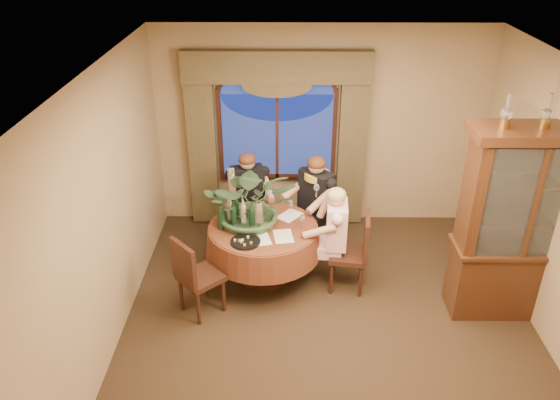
{
  "coord_description": "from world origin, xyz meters",
  "views": [
    {
      "loc": [
        -0.49,
        -4.57,
        4.03
      ],
      "look_at": [
        -0.55,
        0.96,
        1.1
      ],
      "focal_mm": 35.0,
      "sensor_mm": 36.0,
      "label": 1
    }
  ],
  "objects_px": {
    "wine_bottle_1": "(252,215)",
    "wine_bottle_5": "(243,213)",
    "centerpiece_plant": "(252,172)",
    "oil_lamp_left": "(507,111)",
    "chair_front_left": "(201,275)",
    "person_pink": "(336,237)",
    "person_back": "(248,199)",
    "wine_bottle_0": "(221,217)",
    "oil_lamp_center": "(547,111)",
    "chair_back": "(251,210)",
    "chair_back_right": "(303,216)",
    "china_cabinet": "(520,226)",
    "dining_table": "(263,253)",
    "wine_bottle_3": "(230,208)",
    "wine_bottle_2": "(236,207)",
    "person_scarf": "(316,205)",
    "olive_bowl": "(266,227)",
    "wine_bottle_4": "(233,214)",
    "chair_right": "(348,253)",
    "stoneware_vase": "(258,213)"
  },
  "relations": [
    {
      "from": "wine_bottle_2",
      "to": "person_back",
      "type": "bearing_deg",
      "value": 82.38
    },
    {
      "from": "wine_bottle_2",
      "to": "stoneware_vase",
      "type": "bearing_deg",
      "value": -12.69
    },
    {
      "from": "wine_bottle_2",
      "to": "wine_bottle_5",
      "type": "bearing_deg",
      "value": -52.87
    },
    {
      "from": "chair_back",
      "to": "chair_front_left",
      "type": "relative_size",
      "value": 1.0
    },
    {
      "from": "centerpiece_plant",
      "to": "wine_bottle_1",
      "type": "xyz_separation_m",
      "value": [
        -0.0,
        -0.12,
        -0.5
      ]
    },
    {
      "from": "person_back",
      "to": "wine_bottle_5",
      "type": "bearing_deg",
      "value": 74.92
    },
    {
      "from": "wine_bottle_5",
      "to": "olive_bowl",
      "type": "bearing_deg",
      "value": -18.5
    },
    {
      "from": "wine_bottle_4",
      "to": "person_pink",
      "type": "bearing_deg",
      "value": -2.38
    },
    {
      "from": "wine_bottle_1",
      "to": "wine_bottle_5",
      "type": "xyz_separation_m",
      "value": [
        -0.1,
        0.06,
        0.0
      ]
    },
    {
      "from": "wine_bottle_2",
      "to": "chair_front_left",
      "type": "bearing_deg",
      "value": -114.05
    },
    {
      "from": "wine_bottle_2",
      "to": "oil_lamp_center",
      "type": "bearing_deg",
      "value": -12.98
    },
    {
      "from": "chair_right",
      "to": "wine_bottle_1",
      "type": "bearing_deg",
      "value": 92.22
    },
    {
      "from": "dining_table",
      "to": "person_pink",
      "type": "distance_m",
      "value": 0.9
    },
    {
      "from": "chair_back_right",
      "to": "centerpiece_plant",
      "type": "distance_m",
      "value": 1.27
    },
    {
      "from": "person_back",
      "to": "centerpiece_plant",
      "type": "height_order",
      "value": "centerpiece_plant"
    },
    {
      "from": "person_pink",
      "to": "chair_right",
      "type": "bearing_deg",
      "value": -116.99
    },
    {
      "from": "dining_table",
      "to": "oil_lamp_left",
      "type": "distance_m",
      "value": 3.13
    },
    {
      "from": "china_cabinet",
      "to": "wine_bottle_2",
      "type": "height_order",
      "value": "china_cabinet"
    },
    {
      "from": "person_pink",
      "to": "person_back",
      "type": "distance_m",
      "value": 1.42
    },
    {
      "from": "stoneware_vase",
      "to": "wine_bottle_5",
      "type": "bearing_deg",
      "value": -158.61
    },
    {
      "from": "oil_lamp_center",
      "to": "dining_table",
      "type": "bearing_deg",
      "value": 168.66
    },
    {
      "from": "wine_bottle_0",
      "to": "wine_bottle_1",
      "type": "height_order",
      "value": "same"
    },
    {
      "from": "wine_bottle_4",
      "to": "chair_right",
      "type": "bearing_deg",
      "value": -5.77
    },
    {
      "from": "china_cabinet",
      "to": "wine_bottle_4",
      "type": "height_order",
      "value": "china_cabinet"
    },
    {
      "from": "oil_lamp_center",
      "to": "chair_back",
      "type": "xyz_separation_m",
      "value": [
        -2.94,
        1.42,
        -1.88
      ]
    },
    {
      "from": "chair_right",
      "to": "wine_bottle_3",
      "type": "height_order",
      "value": "wine_bottle_3"
    },
    {
      "from": "chair_right",
      "to": "china_cabinet",
      "type": "bearing_deg",
      "value": -94.58
    },
    {
      "from": "wine_bottle_1",
      "to": "wine_bottle_3",
      "type": "xyz_separation_m",
      "value": [
        -0.27,
        0.15,
        0.0
      ]
    },
    {
      "from": "wine_bottle_4",
      "to": "wine_bottle_5",
      "type": "bearing_deg",
      "value": 21.41
    },
    {
      "from": "china_cabinet",
      "to": "wine_bottle_5",
      "type": "relative_size",
      "value": 6.64
    },
    {
      "from": "chair_right",
      "to": "stoneware_vase",
      "type": "xyz_separation_m",
      "value": [
        -1.06,
        0.25,
        0.4
      ]
    },
    {
      "from": "wine_bottle_1",
      "to": "wine_bottle_5",
      "type": "bearing_deg",
      "value": 151.0
    },
    {
      "from": "chair_back_right",
      "to": "wine_bottle_2",
      "type": "bearing_deg",
      "value": 68.86
    },
    {
      "from": "chair_back",
      "to": "wine_bottle_1",
      "type": "relative_size",
      "value": 2.91
    },
    {
      "from": "wine_bottle_0",
      "to": "oil_lamp_left",
      "type": "bearing_deg",
      "value": -9.59
    },
    {
      "from": "stoneware_vase",
      "to": "wine_bottle_4",
      "type": "height_order",
      "value": "wine_bottle_4"
    },
    {
      "from": "oil_lamp_left",
      "to": "wine_bottle_3",
      "type": "bearing_deg",
      "value": 166.18
    },
    {
      "from": "chair_back_right",
      "to": "olive_bowl",
      "type": "relative_size",
      "value": 6.38
    },
    {
      "from": "wine_bottle_1",
      "to": "centerpiece_plant",
      "type": "bearing_deg",
      "value": 88.86
    },
    {
      "from": "chair_front_left",
      "to": "wine_bottle_3",
      "type": "relative_size",
      "value": 2.91
    },
    {
      "from": "person_pink",
      "to": "wine_bottle_3",
      "type": "distance_m",
      "value": 1.3
    },
    {
      "from": "wine_bottle_2",
      "to": "wine_bottle_4",
      "type": "distance_m",
      "value": 0.17
    },
    {
      "from": "olive_bowl",
      "to": "wine_bottle_2",
      "type": "relative_size",
      "value": 0.46
    },
    {
      "from": "oil_lamp_left",
      "to": "chair_front_left",
      "type": "distance_m",
      "value": 3.56
    },
    {
      "from": "oil_lamp_center",
      "to": "centerpiece_plant",
      "type": "bearing_deg",
      "value": 167.24
    },
    {
      "from": "wine_bottle_4",
      "to": "oil_lamp_left",
      "type": "bearing_deg",
      "value": -11.24
    },
    {
      "from": "person_scarf",
      "to": "wine_bottle_3",
      "type": "xyz_separation_m",
      "value": [
        -1.06,
        -0.53,
        0.23
      ]
    },
    {
      "from": "person_scarf",
      "to": "olive_bowl",
      "type": "bearing_deg",
      "value": 94.41
    },
    {
      "from": "chair_right",
      "to": "wine_bottle_4",
      "type": "height_order",
      "value": "wine_bottle_4"
    },
    {
      "from": "stoneware_vase",
      "to": "centerpiece_plant",
      "type": "distance_m",
      "value": 0.54
    }
  ]
}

